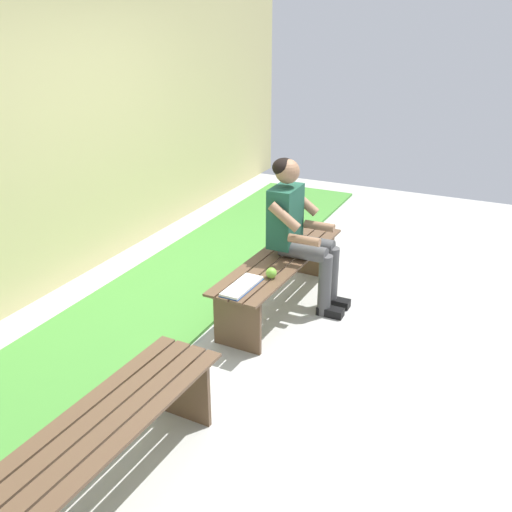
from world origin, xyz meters
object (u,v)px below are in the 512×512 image
Objects in this scene: book_open at (242,287)px; bench_far at (108,436)px; bench_near at (280,270)px; apple at (271,273)px; person_seated at (299,228)px.

bench_far is at bearing 3.63° from book_open.
bench_near is at bearing 178.92° from book_open.
bench_far is 3.78× the size of book_open.
apple is at bearing 177.25° from bench_far.
person_seated is at bearing 143.32° from bench_near.
person_seated reaches higher than bench_near.
bench_near is 1.36× the size of person_seated.
apple is (0.39, 0.09, 0.15)m from bench_near.
bench_near is 2.25m from bench_far.
apple reaches higher than book_open.
apple is at bearing 155.16° from book_open.
person_seated is 3.03× the size of book_open.
apple is at bearing 12.97° from bench_near.
bench_near is at bearing -167.03° from apple.
book_open is (0.25, -0.13, -0.03)m from apple.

